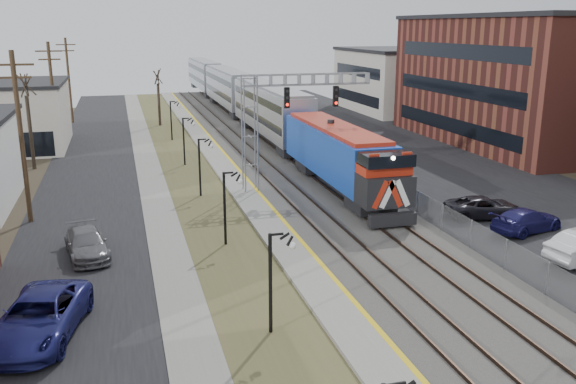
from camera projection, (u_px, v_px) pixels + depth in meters
name	position (u px, v px, depth m)	size (l,w,h in m)	color
street_west	(90.00, 179.00, 46.29)	(7.00, 120.00, 0.04)	black
sidewalk	(150.00, 175.00, 47.44)	(2.00, 120.00, 0.08)	gray
grass_median	(189.00, 173.00, 48.22)	(4.00, 120.00, 0.06)	#4F512B
platform	(226.00, 170.00, 48.96)	(2.00, 120.00, 0.24)	gray
ballast_bed	(286.00, 166.00, 50.25)	(8.00, 120.00, 0.20)	#595651
parking_lot	(418.00, 159.00, 53.36)	(16.00, 120.00, 0.04)	black
platform_edge	(237.00, 168.00, 49.16)	(0.24, 120.00, 0.01)	gold
track_near	(263.00, 166.00, 49.69)	(1.58, 120.00, 0.15)	#2D2119
track_far	(304.00, 163.00, 50.59)	(1.58, 120.00, 0.15)	#2D2119
train	(240.00, 96.00, 75.15)	(3.00, 85.85, 5.33)	#1646B8
signal_gantry	(274.00, 112.00, 41.58)	(9.00, 1.07, 8.15)	gray
lampposts	(224.00, 208.00, 32.15)	(0.14, 62.14, 4.00)	black
utility_poles	(21.00, 139.00, 34.91)	(0.28, 80.28, 10.00)	#4C3823
fence	(334.00, 155.00, 51.15)	(0.04, 120.00, 1.60)	gray
bare_trees	(74.00, 137.00, 48.93)	(12.30, 42.30, 5.95)	#382D23
car_lot_c	(484.00, 208.00, 36.83)	(2.15, 4.66, 1.29)	black
car_lot_d	(527.00, 221.00, 34.31)	(1.87, 4.60, 1.34)	#18164E
car_lot_e	(350.00, 150.00, 53.88)	(1.67, 4.14, 1.41)	slate
car_lot_f	(339.00, 135.00, 61.46)	(1.36, 3.89, 1.28)	#0B3820
car_street_a	(39.00, 318.00, 22.55)	(2.70, 5.85, 1.63)	navy
car_street_b	(87.00, 244.00, 30.63)	(1.86, 4.58, 1.33)	slate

